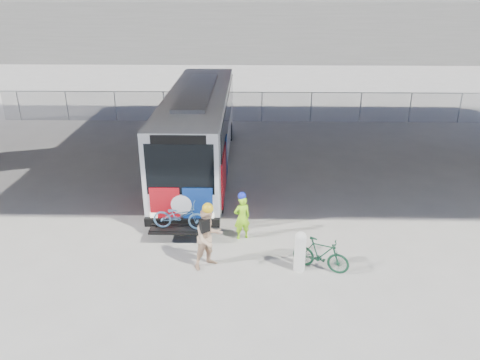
{
  "coord_description": "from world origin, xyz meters",
  "views": [
    {
      "loc": [
        0.25,
        -16.03,
        7.94
      ],
      "look_at": [
        -0.06,
        -1.09,
        1.6
      ],
      "focal_mm": 35.0,
      "sensor_mm": 36.0,
      "label": 1
    }
  ],
  "objects_px": {
    "bus": "(199,124)",
    "bollard": "(300,250)",
    "bike_parked": "(321,254)",
    "cyclist_hivis": "(242,216)",
    "cyclist_tan": "(209,237)"
  },
  "relations": [
    {
      "from": "cyclist_hivis",
      "to": "cyclist_tan",
      "type": "bearing_deg",
      "value": 38.56
    },
    {
      "from": "bollard",
      "to": "cyclist_hivis",
      "type": "distance_m",
      "value": 2.55
    },
    {
      "from": "cyclist_hivis",
      "to": "cyclist_tan",
      "type": "distance_m",
      "value": 1.96
    },
    {
      "from": "bus",
      "to": "bike_parked",
      "type": "relative_size",
      "value": 7.54
    },
    {
      "from": "bike_parked",
      "to": "bus",
      "type": "bearing_deg",
      "value": 51.26
    },
    {
      "from": "bus",
      "to": "cyclist_hivis",
      "type": "distance_m",
      "value": 6.76
    },
    {
      "from": "bus",
      "to": "bollard",
      "type": "distance_m",
      "value": 9.12
    },
    {
      "from": "bus",
      "to": "cyclist_hivis",
      "type": "height_order",
      "value": "bus"
    },
    {
      "from": "bus",
      "to": "cyclist_tan",
      "type": "relative_size",
      "value": 6.14
    },
    {
      "from": "bike_parked",
      "to": "cyclist_tan",
      "type": "bearing_deg",
      "value": 110.81
    },
    {
      "from": "bollard",
      "to": "bike_parked",
      "type": "height_order",
      "value": "bollard"
    },
    {
      "from": "bollard",
      "to": "bike_parked",
      "type": "bearing_deg",
      "value": 4.12
    },
    {
      "from": "cyclist_hivis",
      "to": "bike_parked",
      "type": "bearing_deg",
      "value": 120.67
    },
    {
      "from": "cyclist_tan",
      "to": "cyclist_hivis",
      "type": "bearing_deg",
      "value": 23.64
    },
    {
      "from": "bus",
      "to": "bollard",
      "type": "xyz_separation_m",
      "value": [
        3.77,
        -8.18,
        -1.42
      ]
    }
  ]
}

